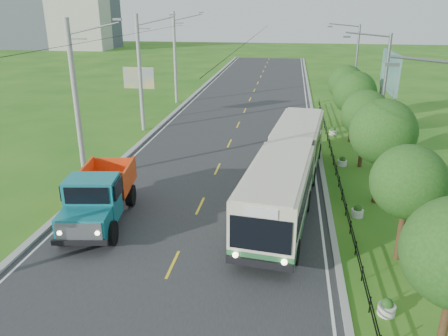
% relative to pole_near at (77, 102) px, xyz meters
% --- Properties ---
extents(ground, '(240.00, 240.00, 0.00)m').
position_rel_pole_near_xyz_m(ground, '(8.26, -9.00, -5.09)').
color(ground, '#236117').
rests_on(ground, ground).
extents(road, '(14.00, 120.00, 0.02)m').
position_rel_pole_near_xyz_m(road, '(8.26, 11.00, -5.08)').
color(road, '#28282B').
rests_on(road, ground).
extents(curb_left, '(0.40, 120.00, 0.15)m').
position_rel_pole_near_xyz_m(curb_left, '(1.06, 11.00, -5.02)').
color(curb_left, '#9E9E99').
rests_on(curb_left, ground).
extents(curb_right, '(0.30, 120.00, 0.10)m').
position_rel_pole_near_xyz_m(curb_right, '(15.41, 11.00, -5.04)').
color(curb_right, '#9E9E99').
rests_on(curb_right, ground).
extents(edge_line_left, '(0.12, 120.00, 0.00)m').
position_rel_pole_near_xyz_m(edge_line_left, '(1.61, 11.00, -5.07)').
color(edge_line_left, silver).
rests_on(edge_line_left, road).
extents(edge_line_right, '(0.12, 120.00, 0.00)m').
position_rel_pole_near_xyz_m(edge_line_right, '(14.91, 11.00, -5.07)').
color(edge_line_right, silver).
rests_on(edge_line_right, road).
extents(centre_dash, '(0.12, 2.20, 0.00)m').
position_rel_pole_near_xyz_m(centre_dash, '(8.26, -9.00, -5.07)').
color(centre_dash, yellow).
rests_on(centre_dash, road).
extents(railing_right, '(0.04, 40.00, 0.60)m').
position_rel_pole_near_xyz_m(railing_right, '(16.26, 5.00, -4.79)').
color(railing_right, black).
rests_on(railing_right, ground).
extents(pole_near, '(3.51, 0.32, 10.00)m').
position_rel_pole_near_xyz_m(pole_near, '(0.00, 0.00, 0.00)').
color(pole_near, gray).
rests_on(pole_near, ground).
extents(pole_mid, '(3.51, 0.32, 10.00)m').
position_rel_pole_near_xyz_m(pole_mid, '(0.00, 12.00, 0.00)').
color(pole_mid, gray).
rests_on(pole_mid, ground).
extents(pole_far, '(3.51, 0.32, 10.00)m').
position_rel_pole_near_xyz_m(pole_far, '(0.00, 24.00, 0.00)').
color(pole_far, gray).
rests_on(pole_far, ground).
extents(tree_second, '(3.18, 3.26, 5.30)m').
position_rel_pole_near_xyz_m(tree_second, '(18.12, -6.86, -1.57)').
color(tree_second, '#382314').
rests_on(tree_second, ground).
extents(tree_third, '(3.60, 3.62, 6.00)m').
position_rel_pole_near_xyz_m(tree_third, '(18.12, -0.86, -1.11)').
color(tree_third, '#382314').
rests_on(tree_third, ground).
extents(tree_fourth, '(3.24, 3.31, 5.40)m').
position_rel_pole_near_xyz_m(tree_fourth, '(18.12, 5.14, -1.51)').
color(tree_fourth, '#382314').
rests_on(tree_fourth, ground).
extents(tree_fifth, '(3.48, 3.52, 5.80)m').
position_rel_pole_near_xyz_m(tree_fifth, '(18.12, 11.14, -1.24)').
color(tree_fifth, '#382314').
rests_on(tree_fifth, ground).
extents(tree_back, '(3.30, 3.36, 5.50)m').
position_rel_pole_near_xyz_m(tree_back, '(18.12, 17.14, -1.44)').
color(tree_back, '#382314').
rests_on(tree_back, ground).
extents(streetlight_mid, '(3.02, 0.20, 9.07)m').
position_rel_pole_near_xyz_m(streetlight_mid, '(18.90, 5.00, -0.19)').
color(streetlight_mid, slate).
rests_on(streetlight_mid, ground).
extents(streetlight_far, '(3.02, 0.20, 9.07)m').
position_rel_pole_near_xyz_m(streetlight_far, '(18.90, 19.00, -0.19)').
color(streetlight_far, slate).
rests_on(streetlight_far, ground).
extents(planter_front, '(0.64, 0.64, 0.67)m').
position_rel_pole_near_xyz_m(planter_front, '(16.86, -11.00, -4.81)').
color(planter_front, silver).
rests_on(planter_front, ground).
extents(planter_near, '(0.64, 0.64, 0.67)m').
position_rel_pole_near_xyz_m(planter_near, '(16.86, -3.00, -4.81)').
color(planter_near, silver).
rests_on(planter_near, ground).
extents(planter_mid, '(0.64, 0.64, 0.67)m').
position_rel_pole_near_xyz_m(planter_mid, '(16.86, 5.00, -4.81)').
color(planter_mid, silver).
rests_on(planter_mid, ground).
extents(planter_far, '(0.64, 0.64, 0.67)m').
position_rel_pole_near_xyz_m(planter_far, '(16.86, 13.00, -4.81)').
color(planter_far, silver).
rests_on(planter_far, ground).
extents(billboard_left, '(3.00, 0.20, 5.20)m').
position_rel_pole_near_xyz_m(billboard_left, '(-1.24, 15.00, -1.23)').
color(billboard_left, slate).
rests_on(billboard_left, ground).
extents(billboard_right, '(0.24, 6.00, 7.30)m').
position_rel_pole_near_xyz_m(billboard_right, '(20.56, 11.00, 0.25)').
color(billboard_right, slate).
rests_on(billboard_right, ground).
extents(bus, '(4.81, 17.58, 3.35)m').
position_rel_pole_near_xyz_m(bus, '(13.10, -0.93, -3.08)').
color(bus, '#286537').
rests_on(bus, ground).
extents(dump_truck, '(3.50, 7.07, 2.85)m').
position_rel_pole_near_xyz_m(dump_truck, '(3.53, -5.63, -3.48)').
color(dump_truck, '#157580').
rests_on(dump_truck, ground).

